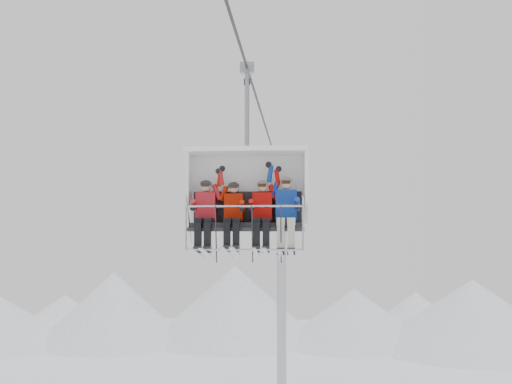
# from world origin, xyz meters

# --- Properties ---
(ridgeline) EXTENTS (72.00, 21.00, 7.00)m
(ridgeline) POSITION_xyz_m (-1.58, 42.05, 2.84)
(ridgeline) COLOR white
(ridgeline) RESTS_ON ground
(lift_tower_right) EXTENTS (2.00, 1.80, 13.48)m
(lift_tower_right) POSITION_xyz_m (0.00, 22.00, 5.78)
(lift_tower_right) COLOR #ABAEB3
(lift_tower_right) RESTS_ON ground
(haul_cable) EXTENTS (0.06, 50.00, 0.06)m
(haul_cable) POSITION_xyz_m (0.00, 0.00, 13.30)
(haul_cable) COLOR #2D2D32
(haul_cable) RESTS_ON lift_tower_left
(chairlift_carrier) EXTENTS (2.55, 1.17, 3.98)m
(chairlift_carrier) POSITION_xyz_m (0.00, -2.64, 10.71)
(chairlift_carrier) COLOR black
(chairlift_carrier) RESTS_ON haul_cable
(skier_far_left) EXTENTS (0.41, 1.69, 1.63)m
(skier_far_left) POSITION_xyz_m (-0.86, -2.95, 10.21)
(skier_far_left) COLOR red
(skier_far_left) RESTS_ON chairlift_carrier
(skier_center_left) EXTENTS (0.39, 1.69, 1.57)m
(skier_center_left) POSITION_xyz_m (-0.27, -2.96, 10.19)
(skier_center_left) COLOR #AF1601
(skier_center_left) RESTS_ON chairlift_carrier
(skier_center_right) EXTENTS (0.41, 1.69, 1.61)m
(skier_center_right) POSITION_xyz_m (0.33, -2.95, 10.21)
(skier_center_right) COLOR #C10A06
(skier_center_right) RESTS_ON chairlift_carrier
(skier_far_right) EXTENTS (0.44, 1.69, 1.72)m
(skier_far_right) POSITION_xyz_m (0.83, -2.94, 10.24)
(skier_far_right) COLOR #11369A
(skier_far_right) RESTS_ON chairlift_carrier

